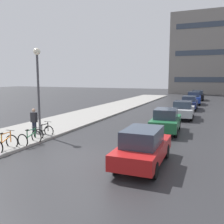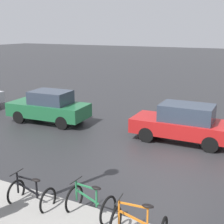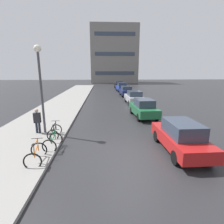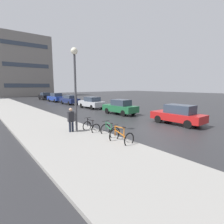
% 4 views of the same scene
% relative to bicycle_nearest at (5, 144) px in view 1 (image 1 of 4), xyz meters
% --- Properties ---
extents(ground_plane, '(140.00, 140.00, 0.00)m').
position_rel_bicycle_nearest_xyz_m(ground_plane, '(4.20, 0.54, -0.42)').
color(ground_plane, '#28282B').
extents(sidewalk_kerb, '(4.80, 60.00, 0.14)m').
position_rel_bicycle_nearest_xyz_m(sidewalk_kerb, '(-1.80, 10.54, -0.35)').
color(sidewalk_kerb, gray).
rests_on(sidewalk_kerb, ground).
extents(bicycle_nearest, '(0.87, 1.22, 1.01)m').
position_rel_bicycle_nearest_xyz_m(bicycle_nearest, '(0.00, 0.00, 0.00)').
color(bicycle_nearest, black).
rests_on(bicycle_nearest, ground).
extents(bicycle_second, '(0.80, 1.12, 0.95)m').
position_rel_bicycle_nearest_xyz_m(bicycle_second, '(0.34, 1.43, -0.01)').
color(bicycle_second, black).
rests_on(bicycle_second, ground).
extents(bicycle_third, '(0.73, 1.13, 0.96)m').
position_rel_bicycle_nearest_xyz_m(bicycle_third, '(0.02, 3.04, -0.03)').
color(bicycle_third, black).
rests_on(bicycle_third, ground).
extents(car_red, '(1.78, 4.20, 1.60)m').
position_rel_bicycle_nearest_xyz_m(car_red, '(6.87, 0.83, 0.38)').
color(car_red, '#AD1919').
rests_on(car_red, ground).
extents(car_green, '(1.99, 4.15, 1.62)m').
position_rel_bicycle_nearest_xyz_m(car_green, '(6.55, 7.57, 0.38)').
color(car_green, '#1E6038').
rests_on(car_green, ground).
extents(car_silver, '(1.99, 4.27, 1.58)m').
position_rel_bicycle_nearest_xyz_m(car_silver, '(6.86, 13.95, 0.37)').
color(car_silver, '#B2B5BA').
rests_on(car_silver, ground).
extents(car_navy, '(1.82, 4.29, 1.56)m').
position_rel_bicycle_nearest_xyz_m(car_navy, '(6.73, 20.67, 0.39)').
color(car_navy, navy).
rests_on(car_navy, ground).
extents(car_blue, '(2.10, 4.38, 1.72)m').
position_rel_bicycle_nearest_xyz_m(car_blue, '(6.70, 26.79, 0.43)').
color(car_blue, navy).
rests_on(car_blue, ground).
extents(car_black, '(2.02, 3.75, 1.61)m').
position_rel_bicycle_nearest_xyz_m(car_black, '(6.75, 33.37, 0.40)').
color(car_black, black).
rests_on(car_black, ground).
extents(pedestrian, '(0.42, 0.27, 1.70)m').
position_rel_bicycle_nearest_xyz_m(pedestrian, '(-1.16, 3.58, 0.54)').
color(pedestrian, '#1E2333').
rests_on(pedestrian, ground).
extents(streetlamp, '(0.43, 0.43, 5.47)m').
position_rel_bicycle_nearest_xyz_m(streetlamp, '(-0.75, 3.64, 3.33)').
color(streetlamp, '#424247').
rests_on(streetlamp, ground).
extents(building_facade_main, '(14.67, 9.94, 17.62)m').
position_rel_bicycle_nearest_xyz_m(building_facade_main, '(6.77, 52.62, 8.39)').
color(building_facade_main, gray).
rests_on(building_facade_main, ground).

